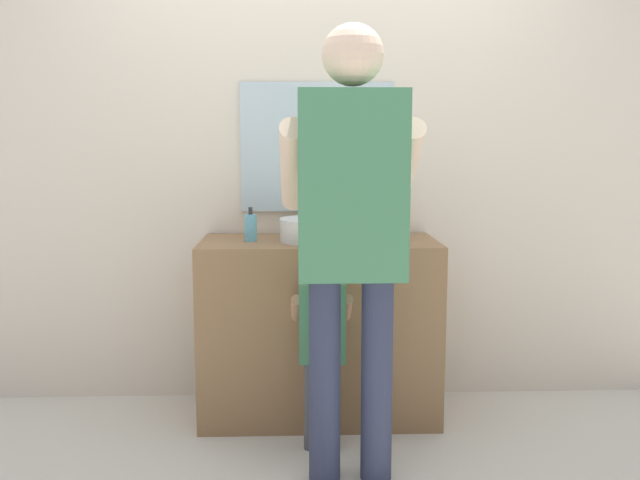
{
  "coord_description": "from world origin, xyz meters",
  "views": [
    {
      "loc": [
        -0.11,
        -3.1,
        1.36
      ],
      "look_at": [
        0.0,
        0.15,
        0.9
      ],
      "focal_mm": 39.7,
      "sensor_mm": 36.0,
      "label": 1
    }
  ],
  "objects_px": {
    "toothbrush_cup": "(403,229)",
    "adult_parent": "(352,214)",
    "child_toddler": "(322,334)",
    "soap_bottle": "(251,227)"
  },
  "relations": [
    {
      "from": "child_toddler",
      "to": "toothbrush_cup",
      "type": "bearing_deg",
      "value": 43.87
    },
    {
      "from": "soap_bottle",
      "to": "child_toddler",
      "type": "distance_m",
      "value": 0.66
    },
    {
      "from": "toothbrush_cup",
      "to": "adult_parent",
      "type": "relative_size",
      "value": 0.12
    },
    {
      "from": "toothbrush_cup",
      "to": "soap_bottle",
      "type": "relative_size",
      "value": 1.25
    },
    {
      "from": "soap_bottle",
      "to": "adult_parent",
      "type": "distance_m",
      "value": 0.8
    },
    {
      "from": "soap_bottle",
      "to": "adult_parent",
      "type": "bearing_deg",
      "value": -56.71
    },
    {
      "from": "child_toddler",
      "to": "adult_parent",
      "type": "relative_size",
      "value": 0.49
    },
    {
      "from": "toothbrush_cup",
      "to": "child_toddler",
      "type": "height_order",
      "value": "toothbrush_cup"
    },
    {
      "from": "toothbrush_cup",
      "to": "soap_bottle",
      "type": "xyz_separation_m",
      "value": [
        -0.74,
        -0.0,
        0.01
      ]
    },
    {
      "from": "toothbrush_cup",
      "to": "child_toddler",
      "type": "bearing_deg",
      "value": -136.13
    }
  ]
}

